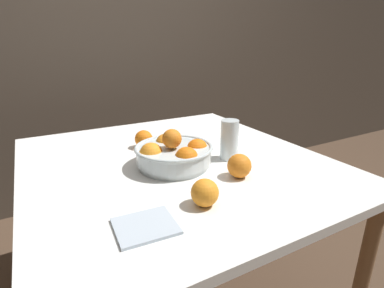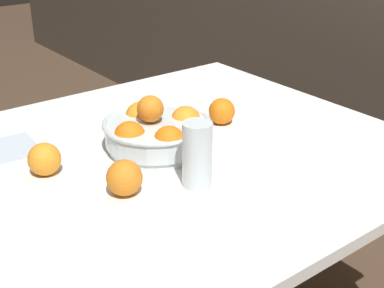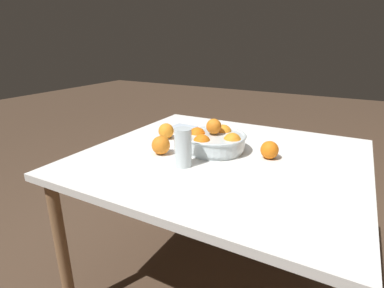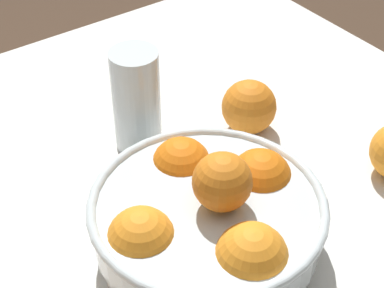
{
  "view_description": "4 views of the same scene",
  "coord_description": "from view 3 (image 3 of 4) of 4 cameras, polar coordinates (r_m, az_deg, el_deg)",
  "views": [
    {
      "loc": [
        -0.46,
        -0.97,
        1.14
      ],
      "look_at": [
        0.05,
        -0.05,
        0.78
      ],
      "focal_mm": 28.0,
      "sensor_mm": 36.0,
      "label": 1
    },
    {
      "loc": [
        1.03,
        -0.75,
        1.31
      ],
      "look_at": [
        0.12,
        -0.05,
        0.77
      ],
      "focal_mm": 50.0,
      "sensor_mm": 36.0,
      "label": 2
    },
    {
      "loc": [
        1.14,
        0.47,
        1.18
      ],
      "look_at": [
        0.08,
        -0.11,
        0.76
      ],
      "focal_mm": 28.0,
      "sensor_mm": 36.0,
      "label": 3
    },
    {
      "loc": [
        -0.45,
        0.27,
        1.31
      ],
      "look_at": [
        0.08,
        -0.11,
        0.76
      ],
      "focal_mm": 60.0,
      "sensor_mm": 36.0,
      "label": 4
    }
  ],
  "objects": [
    {
      "name": "dining_table",
      "position": [
        1.35,
        5.77,
        -4.74
      ],
      "size": [
        1.09,
        1.16,
        0.7
      ],
      "color": "white",
      "rests_on": "ground_plane"
    },
    {
      "name": "orange_loose_near_bowl",
      "position": [
        1.32,
        -5.96,
        -0.23
      ],
      "size": [
        0.08,
        0.08,
        0.08
      ],
      "primitive_type": "sphere",
      "color": "orange",
      "rests_on": "dining_table"
    },
    {
      "name": "fruit_bowl",
      "position": [
        1.35,
        4.3,
        0.7
      ],
      "size": [
        0.28,
        0.28,
        0.14
      ],
      "color": "silver",
      "rests_on": "dining_table"
    },
    {
      "name": "orange_loose_aside",
      "position": [
        1.3,
        14.55,
        -1.09
      ],
      "size": [
        0.08,
        0.08,
        0.08
      ],
      "primitive_type": "sphere",
      "color": "orange",
      "rests_on": "dining_table"
    },
    {
      "name": "orange_loose_front",
      "position": [
        1.53,
        -4.95,
        2.48
      ],
      "size": [
        0.08,
        0.08,
        0.08
      ],
      "primitive_type": "sphere",
      "color": "orange",
      "rests_on": "dining_table"
    },
    {
      "name": "ground_plane",
      "position": [
        1.71,
        4.99,
        -24.64
      ],
      "size": [
        12.0,
        12.0,
        0.0
      ],
      "primitive_type": "plane",
      "color": "#4C3828"
    },
    {
      "name": "napkin",
      "position": [
        1.69,
        -2.07,
        3.0
      ],
      "size": [
        0.16,
        0.14,
        0.01
      ],
      "primitive_type": "cube",
      "rotation": [
        0.0,
        0.0,
        -0.06
      ],
      "color": "silver",
      "rests_on": "dining_table"
    },
    {
      "name": "juice_glass",
      "position": [
        1.18,
        -1.73,
        -0.94
      ],
      "size": [
        0.07,
        0.07,
        0.15
      ],
      "color": "#F4A314",
      "rests_on": "dining_table"
    }
  ]
}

